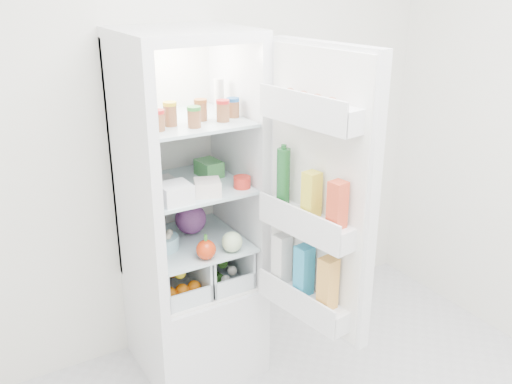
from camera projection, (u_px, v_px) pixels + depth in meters
room_walls at (402, 126)px, 1.77m from camera, size 3.02×3.02×2.61m
refrigerator at (188, 250)px, 3.01m from camera, size 0.60×0.60×1.80m
shelf_low at (193, 242)px, 2.93m from camera, size 0.49×0.53×0.01m
shelf_mid at (190, 185)px, 2.82m from camera, size 0.49×0.53×0.02m
shelf_top at (187, 120)px, 2.70m from camera, size 0.49×0.53×0.02m
crisper_left at (172, 270)px, 2.92m from camera, size 0.23×0.46×0.22m
crisper_right at (215, 258)px, 3.03m from camera, size 0.23×0.46×0.22m
condiment_jars at (190, 114)px, 2.60m from camera, size 0.46×0.32×0.08m
squeeze_bottle at (219, 96)px, 2.77m from camera, size 0.05×0.05×0.17m
tub_white at (175, 193)px, 2.57m from camera, size 0.14×0.14×0.09m
tub_cream at (207, 187)px, 2.67m from camera, size 0.15×0.15×0.07m
tin_red at (242, 182)px, 2.76m from camera, size 0.11×0.11×0.06m
foil_tray at (158, 184)px, 2.75m from camera, size 0.18×0.14×0.04m
tub_green at (209, 168)px, 2.91m from camera, size 0.11×0.15×0.08m
red_cabbage at (191, 219)px, 2.98m from camera, size 0.16×0.16×0.16m
bell_pepper at (206, 250)px, 2.72m from camera, size 0.10×0.10×0.10m
mushroom_bowl at (164, 243)px, 2.82m from camera, size 0.15×0.15×0.07m
salad_bag at (232, 242)px, 2.79m from camera, size 0.10×0.10×0.10m
citrus_pile at (175, 279)px, 2.87m from camera, size 0.20×0.24×0.16m
veg_pile at (216, 266)px, 3.05m from camera, size 0.16×0.30×0.10m
fridge_door at (316, 201)px, 2.51m from camera, size 0.25×0.60×1.30m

